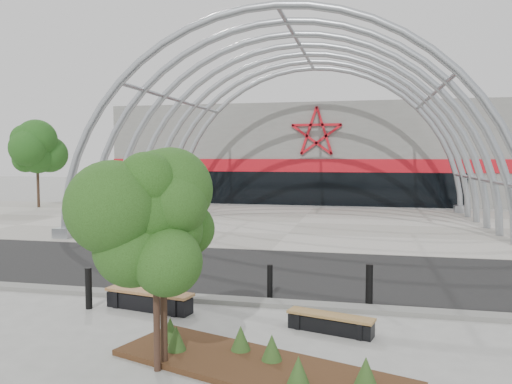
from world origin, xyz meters
TOP-DOWN VIEW (x-y plane):
  - ground at (0.00, 0.00)m, footprint 140.00×140.00m
  - road at (0.00, 3.50)m, footprint 140.00×7.00m
  - forecourt at (0.00, 15.50)m, footprint 60.00×17.00m
  - kerb at (0.00, -0.25)m, footprint 60.00×0.50m
  - arena_building at (0.00, 33.45)m, footprint 34.00×15.24m
  - vault_canopy at (0.00, 15.50)m, footprint 20.80×15.80m
  - planting_bed at (1.74, -4.09)m, footprint 5.77×3.37m
  - street_tree_0 at (0.04, -4.52)m, footprint 1.63×1.63m
  - street_tree_1 at (0.09, -4.31)m, footprint 1.56×1.56m
  - bench_0 at (-1.58, -1.26)m, footprint 2.40×0.96m
  - bench_1 at (2.93, -1.91)m, footprint 1.95×0.91m
  - bollard_0 at (-3.11, -1.48)m, footprint 0.17×0.17m
  - bollard_1 at (-1.43, -0.20)m, footprint 0.18×0.18m
  - bollard_2 at (-1.40, -0.21)m, footprint 0.17×0.17m
  - bollard_3 at (1.17, 0.35)m, footprint 0.15×0.15m
  - bollard_4 at (3.77, 0.09)m, footprint 0.18×0.18m
  - bg_tree_0 at (-20.00, 20.00)m, footprint 3.00×3.00m

SIDE VIEW (x-z plane):
  - ground at x=0.00m, z-range 0.00..0.00m
  - road at x=0.00m, z-range 0.00..0.02m
  - vault_canopy at x=0.00m, z-range -10.16..10.20m
  - forecourt at x=0.00m, z-range 0.00..0.04m
  - kerb at x=0.00m, z-range 0.00..0.12m
  - planting_bed at x=1.74m, z-range -0.15..0.43m
  - bench_1 at x=2.93m, z-range -0.01..0.39m
  - bench_0 at x=-1.58m, z-range -0.01..0.49m
  - bollard_3 at x=1.17m, z-range 0.00..0.92m
  - bollard_0 at x=-3.11m, z-range 0.00..1.04m
  - bollard_2 at x=-1.40m, z-range 0.00..1.05m
  - bollard_4 at x=3.77m, z-range 0.00..1.11m
  - bollard_1 at x=-1.43m, z-range 0.00..1.13m
  - street_tree_1 at x=0.09m, z-range 0.80..4.49m
  - street_tree_0 at x=0.04m, z-range 0.81..4.53m
  - arena_building at x=0.00m, z-range -0.01..7.99m
  - bg_tree_0 at x=-20.00m, z-range 1.41..7.86m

